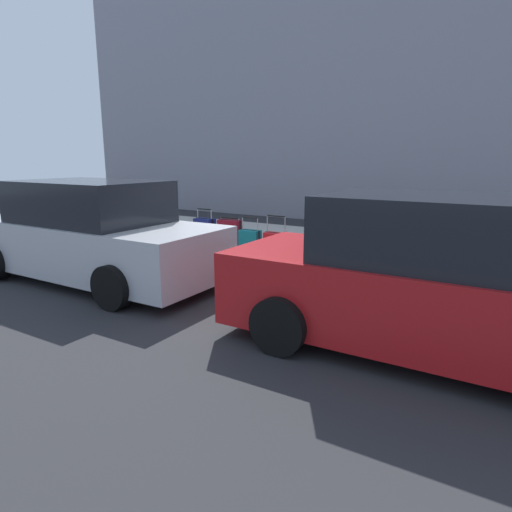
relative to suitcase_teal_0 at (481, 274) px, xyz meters
name	(u,v)px	position (x,y,z in m)	size (l,w,h in m)	color
ground_plane	(226,275)	(4.04, 0.64, -0.44)	(40.00, 40.00, 0.00)	#28282B
sidewalk_curb	(290,247)	(4.04, -1.86, -0.37)	(18.00, 5.00, 0.14)	#ADA89E
building_facade_sidewalk_side	(385,51)	(4.04, -8.19, 4.97)	(24.00, 3.00, 10.82)	gray
suitcase_teal_0	(481,274)	(0.00, 0.00, 0.00)	(0.44, 0.23, 0.87)	#0F606B
suitcase_maroon_1	(444,270)	(0.51, -0.04, -0.02)	(0.36, 0.21, 0.61)	maroon
suitcase_navy_2	(405,266)	(1.05, 0.05, -0.01)	(0.50, 0.22, 0.80)	navy
suitcase_black_3	(368,262)	(1.66, -0.02, -0.04)	(0.49, 0.28, 0.57)	black
suitcase_olive_4	(333,258)	(2.27, -0.05, -0.04)	(0.50, 0.20, 0.82)	#59601E
suitcase_silver_5	(301,255)	(2.83, 0.04, -0.04)	(0.39, 0.19, 0.58)	#9EA0A8
suitcase_red_6	(276,249)	(3.36, 0.02, 0.00)	(0.44, 0.22, 0.92)	red
suitcase_teal_7	(250,246)	(3.89, 0.07, 0.01)	(0.39, 0.23, 0.86)	#0F606B
suitcase_maroon_8	(230,239)	(4.43, -0.05, 0.07)	(0.47, 0.25, 0.81)	maroon
suitcase_navy_9	(205,237)	(4.99, 0.04, 0.07)	(0.41, 0.25, 0.95)	navy
fire_hydrant	(172,231)	(5.90, 0.02, 0.10)	(0.39, 0.21, 0.77)	#99999E
bollard_post	(142,227)	(6.63, 0.17, 0.16)	(0.13, 0.13, 0.92)	brown
parked_car_red_0	(437,283)	(0.26, 2.10, 0.35)	(4.53, 1.99, 1.70)	#AD1619
parked_car_silver_1	(92,235)	(5.77, 2.10, 0.35)	(4.78, 2.07, 1.70)	#B2B5BA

